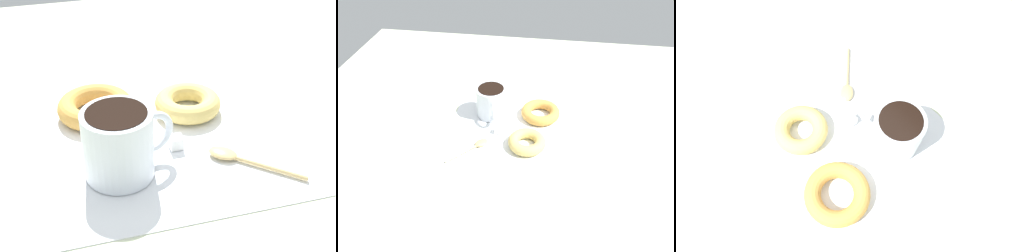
% 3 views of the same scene
% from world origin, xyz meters
% --- Properties ---
extents(ground_plane, '(1.20, 1.20, 0.02)m').
position_xyz_m(ground_plane, '(0.00, 0.00, -0.01)').
color(ground_plane, beige).
extents(napkin, '(0.31, 0.31, 0.00)m').
position_xyz_m(napkin, '(-0.01, -0.01, 0.00)').
color(napkin, white).
rests_on(napkin, ground_plane).
extents(coffee_cup, '(0.08, 0.11, 0.08)m').
position_xyz_m(coffee_cup, '(0.04, -0.09, 0.05)').
color(coffee_cup, silver).
rests_on(coffee_cup, napkin).
extents(donut_near_cup, '(0.09, 0.09, 0.03)m').
position_xyz_m(donut_near_cup, '(-0.07, 0.03, 0.02)').
color(donut_near_cup, '#E5C66B').
rests_on(donut_near_cup, napkin).
extents(donut_far, '(0.10, 0.10, 0.03)m').
position_xyz_m(donut_far, '(-0.10, -0.10, 0.02)').
color(donut_far, gold).
rests_on(donut_far, napkin).
extents(spoon, '(0.09, 0.10, 0.01)m').
position_xyz_m(spoon, '(0.05, 0.05, 0.01)').
color(spoon, '#D8B772').
rests_on(spoon, napkin).
extents(sugar_cube, '(0.02, 0.02, 0.02)m').
position_xyz_m(sugar_cube, '(0.01, -0.01, 0.01)').
color(sugar_cube, white).
rests_on(sugar_cube, napkin).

